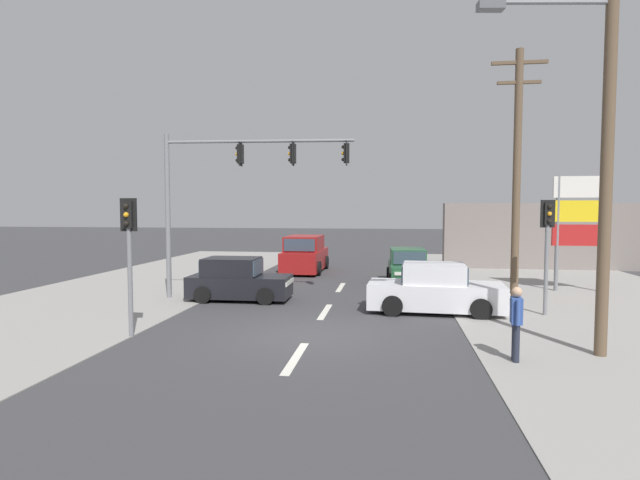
{
  "coord_description": "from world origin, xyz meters",
  "views": [
    {
      "loc": [
        2.05,
        -12.63,
        3.29
      ],
      "look_at": [
        -0.31,
        4.0,
        2.24
      ],
      "focal_mm": 28.0,
      "sensor_mm": 36.0,
      "label": 1
    }
  ],
  "objects_px": {
    "utility_pole_foreground_right": "(604,97)",
    "shopping_plaza_sign": "(581,217)",
    "suv_crossing_left": "(305,255)",
    "traffic_signal_mast": "(231,179)",
    "pedestal_signal_left_kerb": "(129,243)",
    "hatchback_oncoming_mid": "(408,268)",
    "pedestrian_at_kerb": "(516,320)",
    "utility_pole_midground_right": "(517,172)",
    "sedan_oncoming_near": "(435,290)",
    "hatchback_receding_far": "(238,281)",
    "pedestal_signal_right_kerb": "(547,237)"
  },
  "relations": [
    {
      "from": "suv_crossing_left",
      "to": "pedestal_signal_left_kerb",
      "type": "bearing_deg",
      "value": -99.0
    },
    {
      "from": "pedestal_signal_left_kerb",
      "to": "sedan_oncoming_near",
      "type": "relative_size",
      "value": 0.82
    },
    {
      "from": "sedan_oncoming_near",
      "to": "utility_pole_midground_right",
      "type": "bearing_deg",
      "value": 29.84
    },
    {
      "from": "pedestal_signal_right_kerb",
      "to": "hatchback_receding_far",
      "type": "height_order",
      "value": "pedestal_signal_right_kerb"
    },
    {
      "from": "suv_crossing_left",
      "to": "utility_pole_midground_right",
      "type": "bearing_deg",
      "value": -42.4
    },
    {
      "from": "utility_pole_foreground_right",
      "to": "pedestal_signal_right_kerb",
      "type": "relative_size",
      "value": 3.0
    },
    {
      "from": "traffic_signal_mast",
      "to": "suv_crossing_left",
      "type": "xyz_separation_m",
      "value": [
        1.29,
        8.05,
        -3.47
      ]
    },
    {
      "from": "sedan_oncoming_near",
      "to": "hatchback_oncoming_mid",
      "type": "xyz_separation_m",
      "value": [
        -0.65,
        6.09,
        -0.0
      ]
    },
    {
      "from": "utility_pole_foreground_right",
      "to": "shopping_plaza_sign",
      "type": "distance_m",
      "value": 10.03
    },
    {
      "from": "pedestrian_at_kerb",
      "to": "hatchback_receding_far",
      "type": "bearing_deg",
      "value": 142.45
    },
    {
      "from": "pedestal_signal_left_kerb",
      "to": "pedestal_signal_right_kerb",
      "type": "bearing_deg",
      "value": 20.27
    },
    {
      "from": "hatchback_receding_far",
      "to": "hatchback_oncoming_mid",
      "type": "height_order",
      "value": "same"
    },
    {
      "from": "shopping_plaza_sign",
      "to": "hatchback_oncoming_mid",
      "type": "distance_m",
      "value": 7.13
    },
    {
      "from": "utility_pole_foreground_right",
      "to": "shopping_plaza_sign",
      "type": "xyz_separation_m",
      "value": [
        2.88,
        9.21,
        -2.73
      ]
    },
    {
      "from": "hatchback_oncoming_mid",
      "to": "hatchback_receding_far",
      "type": "bearing_deg",
      "value": -141.88
    },
    {
      "from": "pedestal_signal_right_kerb",
      "to": "utility_pole_foreground_right",
      "type": "bearing_deg",
      "value": -92.7
    },
    {
      "from": "utility_pole_midground_right",
      "to": "hatchback_oncoming_mid",
      "type": "relative_size",
      "value": 2.32
    },
    {
      "from": "utility_pole_midground_right",
      "to": "shopping_plaza_sign",
      "type": "xyz_separation_m",
      "value": [
        3.22,
        3.26,
        -1.54
      ]
    },
    {
      "from": "pedestal_signal_left_kerb",
      "to": "pedestrian_at_kerb",
      "type": "bearing_deg",
      "value": -5.01
    },
    {
      "from": "shopping_plaza_sign",
      "to": "sedan_oncoming_near",
      "type": "relative_size",
      "value": 1.06
    },
    {
      "from": "utility_pole_foreground_right",
      "to": "hatchback_receding_far",
      "type": "bearing_deg",
      "value": 150.86
    },
    {
      "from": "traffic_signal_mast",
      "to": "sedan_oncoming_near",
      "type": "bearing_deg",
      "value": -11.13
    },
    {
      "from": "suv_crossing_left",
      "to": "shopping_plaza_sign",
      "type": "bearing_deg",
      "value": -21.22
    },
    {
      "from": "pedestal_signal_right_kerb",
      "to": "shopping_plaza_sign",
      "type": "xyz_separation_m",
      "value": [
        2.68,
        4.9,
        0.57
      ]
    },
    {
      "from": "sedan_oncoming_near",
      "to": "hatchback_receding_far",
      "type": "bearing_deg",
      "value": 170.0
    },
    {
      "from": "pedestal_signal_left_kerb",
      "to": "suv_crossing_left",
      "type": "bearing_deg",
      "value": 81.0
    },
    {
      "from": "traffic_signal_mast",
      "to": "pedestrian_at_kerb",
      "type": "bearing_deg",
      "value": -37.51
    },
    {
      "from": "utility_pole_foreground_right",
      "to": "hatchback_oncoming_mid",
      "type": "distance_m",
      "value": 12.17
    },
    {
      "from": "utility_pole_midground_right",
      "to": "traffic_signal_mast",
      "type": "bearing_deg",
      "value": -178.89
    },
    {
      "from": "utility_pole_midground_right",
      "to": "pedestal_signal_left_kerb",
      "type": "height_order",
      "value": "utility_pole_midground_right"
    },
    {
      "from": "utility_pole_foreground_right",
      "to": "pedestrian_at_kerb",
      "type": "bearing_deg",
      "value": -159.86
    },
    {
      "from": "utility_pole_foreground_right",
      "to": "sedan_oncoming_near",
      "type": "xyz_separation_m",
      "value": [
        -3.12,
        4.35,
        -5.01
      ]
    },
    {
      "from": "pedestal_signal_right_kerb",
      "to": "shopping_plaza_sign",
      "type": "relative_size",
      "value": 0.77
    },
    {
      "from": "utility_pole_foreground_right",
      "to": "suv_crossing_left",
      "type": "relative_size",
      "value": 2.35
    },
    {
      "from": "pedestal_signal_left_kerb",
      "to": "utility_pole_foreground_right",
      "type": "bearing_deg",
      "value": -0.67
    },
    {
      "from": "hatchback_receding_far",
      "to": "hatchback_oncoming_mid",
      "type": "relative_size",
      "value": 0.99
    },
    {
      "from": "pedestal_signal_left_kerb",
      "to": "hatchback_oncoming_mid",
      "type": "height_order",
      "value": "pedestal_signal_left_kerb"
    },
    {
      "from": "utility_pole_midground_right",
      "to": "utility_pole_foreground_right",
      "type": "bearing_deg",
      "value": -86.71
    },
    {
      "from": "traffic_signal_mast",
      "to": "pedestal_signal_left_kerb",
      "type": "distance_m",
      "value": 6.01
    },
    {
      "from": "traffic_signal_mast",
      "to": "utility_pole_foreground_right",
      "type": "bearing_deg",
      "value": -29.34
    },
    {
      "from": "utility_pole_foreground_right",
      "to": "pedestrian_at_kerb",
      "type": "distance_m",
      "value": 5.18
    },
    {
      "from": "sedan_oncoming_near",
      "to": "hatchback_oncoming_mid",
      "type": "relative_size",
      "value": 1.17
    },
    {
      "from": "pedestal_signal_right_kerb",
      "to": "shopping_plaza_sign",
      "type": "height_order",
      "value": "shopping_plaza_sign"
    },
    {
      "from": "utility_pole_foreground_right",
      "to": "hatchback_receding_far",
      "type": "distance_m",
      "value": 12.47
    },
    {
      "from": "utility_pole_midground_right",
      "to": "sedan_oncoming_near",
      "type": "relative_size",
      "value": 1.99
    },
    {
      "from": "pedestal_signal_right_kerb",
      "to": "hatchback_receding_far",
      "type": "xyz_separation_m",
      "value": [
        -10.18,
        1.25,
        -1.71
      ]
    },
    {
      "from": "traffic_signal_mast",
      "to": "suv_crossing_left",
      "type": "relative_size",
      "value": 1.51
    },
    {
      "from": "pedestal_signal_right_kerb",
      "to": "suv_crossing_left",
      "type": "distance_m",
      "value": 13.27
    },
    {
      "from": "suv_crossing_left",
      "to": "hatchback_oncoming_mid",
      "type": "bearing_deg",
      "value": -32.97
    },
    {
      "from": "sedan_oncoming_near",
      "to": "suv_crossing_left",
      "type": "bearing_deg",
      "value": 121.68
    }
  ]
}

